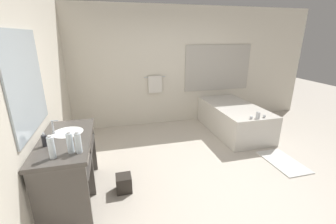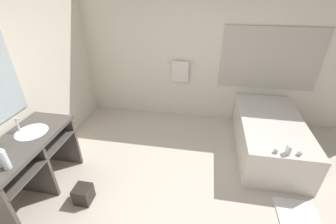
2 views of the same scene
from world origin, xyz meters
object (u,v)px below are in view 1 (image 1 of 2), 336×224
at_px(bathtub, 233,117).
at_px(water_bottle_2, 70,143).
at_px(water_bottle_3, 78,143).
at_px(water_bottle_1, 51,147).
at_px(waste_bin, 124,183).
at_px(soap_dispenser, 44,140).

height_order(bathtub, water_bottle_2, water_bottle_2).
height_order(bathtub, water_bottle_3, water_bottle_3).
bearing_deg(water_bottle_1, water_bottle_2, 26.07).
bearing_deg(waste_bin, soap_dispenser, -170.97).
distance_m(bathtub, water_bottle_3, 3.58).
bearing_deg(bathtub, water_bottle_1, -149.11).
relative_size(water_bottle_3, soap_dispenser, 1.50).
bearing_deg(bathtub, water_bottle_2, -148.87).
distance_m(water_bottle_2, water_bottle_3, 0.09).
relative_size(water_bottle_1, waste_bin, 1.07).
bearing_deg(soap_dispenser, water_bottle_3, -32.90).
xyz_separation_m(water_bottle_1, soap_dispenser, (-0.14, 0.31, -0.05)).
xyz_separation_m(bathtub, water_bottle_3, (-2.97, -1.87, 0.65)).
height_order(water_bottle_3, waste_bin, water_bottle_3).
relative_size(bathtub, water_bottle_2, 7.73).
bearing_deg(water_bottle_1, bathtub, 30.89).
bearing_deg(waste_bin, water_bottle_3, -139.30).
relative_size(water_bottle_1, water_bottle_2, 1.06).
xyz_separation_m(bathtub, waste_bin, (-2.53, -1.49, -0.21)).
height_order(water_bottle_2, soap_dispenser, water_bottle_2).
bearing_deg(water_bottle_2, soap_dispenser, 143.33).
xyz_separation_m(water_bottle_1, water_bottle_2, (0.16, 0.08, -0.01)).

